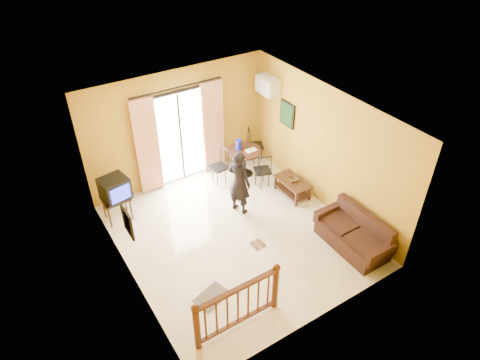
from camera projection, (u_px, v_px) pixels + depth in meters
ground at (236, 234)px, 9.01m from camera, size 5.00×5.00×0.00m
room_shell at (236, 168)px, 8.01m from camera, size 5.00×5.00×5.00m
balcony_door at (181, 137)px, 9.98m from camera, size 2.25×0.14×2.46m
tv_table at (116, 201)px, 9.14m from camera, size 0.57×0.48×0.57m
television at (115, 189)px, 8.96m from camera, size 0.62×0.58×0.49m
picture_left at (128, 222)px, 7.00m from camera, size 0.05×0.42×0.52m
dining_table at (244, 155)px, 10.50m from camera, size 0.84×0.84×0.70m
water_jug at (239, 145)px, 10.37m from camera, size 0.14×0.14×0.26m
serving_tray at (251, 150)px, 10.40m from camera, size 0.28×0.18×0.02m
dining_chairs at (246, 176)px, 10.75m from camera, size 1.78×1.55×0.95m
air_conditioner at (267, 85)px, 9.99m from camera, size 0.31×0.60×0.40m
botanical_print at (287, 114)px, 9.90m from camera, size 0.05×0.50×0.60m
coffee_table at (292, 185)px, 9.98m from camera, size 0.49×0.89×0.40m
bowl at (293, 180)px, 9.88m from camera, size 0.25×0.25×0.06m
sofa at (354, 235)px, 8.60m from camera, size 0.75×1.59×0.76m
standing_person at (239, 182)px, 9.22m from camera, size 0.55×0.66×1.53m
stair_balustrade at (238, 304)px, 6.88m from camera, size 1.63×0.13×1.04m
doormat at (212, 297)px, 7.69m from camera, size 0.69×0.56×0.02m
sandals at (258, 244)px, 8.76m from camera, size 0.25×0.25×0.03m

